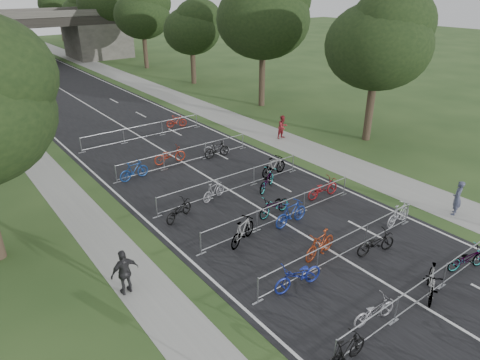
# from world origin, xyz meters

# --- Properties ---
(road) EXTENTS (11.00, 140.00, 0.01)m
(road) POSITION_xyz_m (0.00, 50.00, 0.01)
(road) COLOR black
(road) RESTS_ON ground
(sidewalk_right) EXTENTS (3.00, 140.00, 0.01)m
(sidewalk_right) POSITION_xyz_m (8.00, 50.00, 0.01)
(sidewalk_right) COLOR gray
(sidewalk_right) RESTS_ON ground
(lane_markings) EXTENTS (0.12, 140.00, 0.00)m
(lane_markings) POSITION_xyz_m (0.00, 50.00, 0.00)
(lane_markings) COLOR silver
(lane_markings) RESTS_ON ground
(overpass_bridge) EXTENTS (31.00, 8.00, 7.05)m
(overpass_bridge) POSITION_xyz_m (0.00, 65.00, 3.53)
(overpass_bridge) COLOR #3F3E38
(overpass_bridge) RESTS_ON ground
(tree_right_0) EXTENTS (7.17, 7.17, 10.93)m
(tree_right_0) POSITION_xyz_m (13.11, 15.93, 6.92)
(tree_right_0) COLOR #33261C
(tree_right_0) RESTS_ON ground
(tree_right_1) EXTENTS (8.18, 8.18, 12.47)m
(tree_right_1) POSITION_xyz_m (13.11, 27.93, 7.90)
(tree_right_1) COLOR #33261C
(tree_right_1) RESTS_ON ground
(tree_right_2) EXTENTS (6.16, 6.16, 9.39)m
(tree_right_2) POSITION_xyz_m (13.11, 39.93, 5.95)
(tree_right_2) COLOR #33261C
(tree_right_2) RESTS_ON ground
(tree_right_3) EXTENTS (7.17, 7.17, 10.93)m
(tree_right_3) POSITION_xyz_m (13.11, 51.93, 6.92)
(tree_right_3) COLOR #33261C
(tree_right_3) RESTS_ON ground
(tree_right_4) EXTENTS (8.18, 8.18, 12.47)m
(tree_right_4) POSITION_xyz_m (13.11, 63.93, 7.90)
(tree_right_4) COLOR #33261C
(tree_right_4) RESTS_ON ground
(tree_right_5) EXTENTS (6.16, 6.16, 9.39)m
(tree_right_5) POSITION_xyz_m (13.11, 75.93, 5.95)
(tree_right_5) COLOR #33261C
(tree_right_5) RESTS_ON ground
(tree_right_6) EXTENTS (7.17, 7.17, 10.93)m
(tree_right_6) POSITION_xyz_m (13.11, 87.93, 6.92)
(tree_right_6) COLOR #33261C
(tree_right_6) RESTS_ON ground
(barrier_row_1) EXTENTS (9.70, 0.08, 1.10)m
(barrier_row_1) POSITION_xyz_m (0.00, 3.60, 0.55)
(barrier_row_1) COLOR #9C9EA3
(barrier_row_1) RESTS_ON ground
(barrier_row_2) EXTENTS (9.70, 0.08, 1.10)m
(barrier_row_2) POSITION_xyz_m (0.00, 7.20, 0.55)
(barrier_row_2) COLOR #9C9EA3
(barrier_row_2) RESTS_ON ground
(barrier_row_3) EXTENTS (9.70, 0.08, 1.10)m
(barrier_row_3) POSITION_xyz_m (0.00, 11.00, 0.55)
(barrier_row_3) COLOR #9C9EA3
(barrier_row_3) RESTS_ON ground
(barrier_row_4) EXTENTS (9.70, 0.08, 1.10)m
(barrier_row_4) POSITION_xyz_m (0.00, 15.00, 0.55)
(barrier_row_4) COLOR #9C9EA3
(barrier_row_4) RESTS_ON ground
(barrier_row_5) EXTENTS (9.70, 0.08, 1.10)m
(barrier_row_5) POSITION_xyz_m (0.00, 20.00, 0.55)
(barrier_row_5) COLOR #9C9EA3
(barrier_row_5) RESTS_ON ground
(barrier_row_6) EXTENTS (9.70, 0.08, 1.10)m
(barrier_row_6) POSITION_xyz_m (0.00, 26.00, 0.55)
(barrier_row_6) COLOR #9C9EA3
(barrier_row_6) RESTS_ON ground
(bike_4) EXTENTS (1.85, 0.54, 1.11)m
(bike_4) POSITION_xyz_m (-4.30, 3.46, 0.55)
(bike_4) COLOR black
(bike_4) RESTS_ON ground
(bike_5) EXTENTS (1.86, 0.89, 0.94)m
(bike_5) POSITION_xyz_m (-2.08, 4.07, 0.47)
(bike_5) COLOR #96959B
(bike_5) RESTS_ON ground
(bike_6) EXTENTS (2.01, 1.52, 1.20)m
(bike_6) POSITION_xyz_m (0.68, 3.64, 0.60)
(bike_6) COLOR #9C9EA3
(bike_6) RESTS_ON ground
(bike_7) EXTENTS (2.00, 1.24, 0.99)m
(bike_7) POSITION_xyz_m (3.37, 3.65, 0.50)
(bike_7) COLOR #9C9EA3
(bike_7) RESTS_ON ground
(bike_8) EXTENTS (2.20, 0.99, 1.12)m
(bike_8) POSITION_xyz_m (-2.88, 6.90, 0.56)
(bike_8) COLOR navy
(bike_8) RESTS_ON ground
(bike_9) EXTENTS (2.03, 0.82, 1.19)m
(bike_9) POSITION_xyz_m (-0.70, 7.84, 0.59)
(bike_9) COLOR maroon
(bike_9) RESTS_ON ground
(bike_10) EXTENTS (2.03, 1.10, 1.01)m
(bike_10) POSITION_xyz_m (1.36, 6.56, 0.51)
(bike_10) COLOR black
(bike_10) RESTS_ON ground
(bike_11) EXTENTS (1.87, 0.61, 1.11)m
(bike_11) POSITION_xyz_m (4.22, 7.38, 0.55)
(bike_11) COLOR #A8AAB0
(bike_11) RESTS_ON ground
(bike_12) EXTENTS (2.04, 1.28, 1.19)m
(bike_12) POSITION_xyz_m (-2.64, 10.63, 0.60)
(bike_12) COLOR #9C9EA3
(bike_12) RESTS_ON ground
(bike_13) EXTENTS (2.04, 0.84, 1.05)m
(bike_13) POSITION_xyz_m (0.12, 11.64, 0.52)
(bike_13) COLOR #9C9EA3
(bike_13) RESTS_ON ground
(bike_14) EXTENTS (2.07, 0.68, 1.23)m
(bike_14) POSITION_xyz_m (0.14, 10.48, 0.61)
(bike_14) COLOR navy
(bike_14) RESTS_ON ground
(bike_15) EXTENTS (2.10, 0.86, 1.08)m
(bike_15) POSITION_xyz_m (3.47, 11.53, 0.54)
(bike_15) COLOR maroon
(bike_15) RESTS_ON ground
(bike_16) EXTENTS (1.97, 1.29, 0.98)m
(bike_16) POSITION_xyz_m (-3.84, 14.18, 0.49)
(bike_16) COLOR black
(bike_16) RESTS_ON ground
(bike_17) EXTENTS (1.73, 0.88, 1.00)m
(bike_17) POSITION_xyz_m (-1.31, 14.86, 0.50)
(bike_17) COLOR gray
(bike_17) RESTS_ON ground
(bike_18) EXTENTS (2.16, 1.66, 1.09)m
(bike_18) POSITION_xyz_m (1.71, 14.09, 0.55)
(bike_18) COLOR #9C9EA3
(bike_18) RESTS_ON ground
(bike_19) EXTENTS (2.03, 0.75, 1.19)m
(bike_19) POSITION_xyz_m (3.28, 15.26, 0.60)
(bike_19) COLOR #9C9EA3
(bike_19) RESTS_ON ground
(bike_20) EXTENTS (1.93, 0.73, 1.13)m
(bike_20) POSITION_xyz_m (-3.59, 19.81, 0.57)
(bike_20) COLOR navy
(bike_20) RESTS_ON ground
(bike_21) EXTENTS (2.18, 0.99, 1.10)m
(bike_21) POSITION_xyz_m (-0.72, 20.72, 0.55)
(bike_21) COLOR maroon
(bike_21) RESTS_ON ground
(bike_22) EXTENTS (1.84, 0.72, 1.08)m
(bike_22) POSITION_xyz_m (2.26, 19.74, 0.54)
(bike_22) COLOR black
(bike_22) RESTS_ON ground
(bike_23) EXTENTS (1.76, 1.43, 0.90)m
(bike_23) POSITION_xyz_m (2.52, 20.16, 0.45)
(bike_23) COLOR #A9A8B0
(bike_23) RESTS_ON ground
(bike_27) EXTENTS (1.70, 0.96, 0.98)m
(bike_27) POSITION_xyz_m (3.33, 26.97, 0.49)
(bike_27) COLOR maroon
(bike_27) RESTS_ON ground
(pedestrian_a) EXTENTS (0.76, 0.62, 1.79)m
(pedestrian_a) POSITION_xyz_m (7.36, 6.26, 0.89)
(pedestrian_a) COLOR #383C54
(pedestrian_a) RESTS_ON ground
(pedestrian_b) EXTENTS (0.88, 0.70, 1.73)m
(pedestrian_b) POSITION_xyz_m (8.25, 19.92, 0.86)
(pedestrian_b) COLOR maroon
(pedestrian_b) RESTS_ON ground
(pedestrian_c) EXTENTS (1.10, 0.50, 1.84)m
(pedestrian_c) POSITION_xyz_m (-8.13, 10.60, 0.92)
(pedestrian_c) COLOR #262628
(pedestrian_c) RESTS_ON ground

